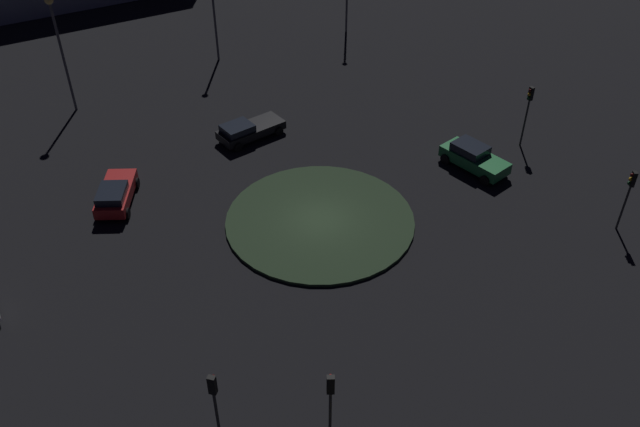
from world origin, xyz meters
TOP-DOWN VIEW (x-y plane):
  - ground_plane at (0.00, 0.00)m, footprint 117.57×117.57m
  - roundabout_island at (0.00, 0.00)m, footprint 10.81×10.81m
  - car_red at (-11.00, 5.05)m, footprint 2.84×4.48m
  - car_green at (10.83, 2.41)m, footprint 3.42×4.71m
  - car_black at (-2.02, 10.02)m, footprint 4.88×3.32m
  - traffic_light_east at (15.15, 3.94)m, footprint 0.38×0.35m
  - traffic_light_east_near at (15.84, -5.45)m, footprint 0.39×0.36m
  - traffic_light_southwest at (-7.98, -12.64)m, footprint 0.37×0.40m
  - traffic_light_south at (-3.79, -13.88)m, footprint 0.35×0.39m
  - streetlamp_northwest at (-13.16, 17.54)m, footprint 0.59×0.59m

SIDE VIEW (x-z plane):
  - ground_plane at x=0.00m, z-range 0.00..0.00m
  - roundabout_island at x=0.00m, z-range 0.00..0.19m
  - car_black at x=-2.02m, z-range 0.03..1.36m
  - car_red at x=-11.00m, z-range 0.03..1.51m
  - car_green at x=10.83m, z-range 0.03..1.62m
  - traffic_light_east_near at x=15.84m, z-range 0.83..4.69m
  - traffic_light_south at x=-3.79m, z-range 0.90..5.17m
  - traffic_light_southwest at x=-7.98m, z-range 0.90..5.19m
  - traffic_light_east at x=15.15m, z-range 0.90..5.20m
  - streetlamp_northwest at x=-13.16m, z-range 1.61..10.00m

